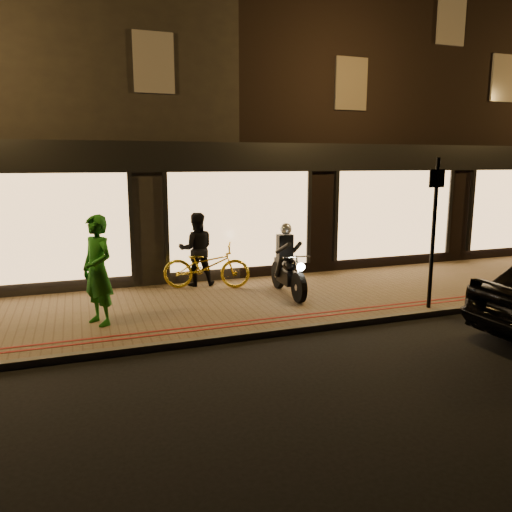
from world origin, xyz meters
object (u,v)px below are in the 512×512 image
Objects in this scene: motorcycle at (287,267)px; person_green at (98,270)px; sign_post at (434,226)px; bicycle_gold at (206,266)px.

person_green is at bearing -166.95° from motorcycle.
sign_post is 5.07m from bicycle_gold.
bicycle_gold is at bearing 145.82° from motorcycle.
motorcycle is at bearing 69.57° from person_green.
motorcycle is 0.96× the size of bicycle_gold.
sign_post is 6.49m from person_green.
person_green is (-6.34, 1.18, -0.68)m from sign_post.
sign_post is 1.50× the size of person_green.
motorcycle is at bearing 140.09° from sign_post.
bicycle_gold is (-1.56, 1.16, -0.08)m from motorcycle.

